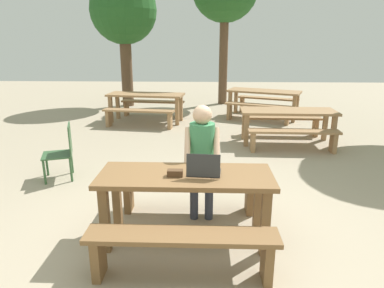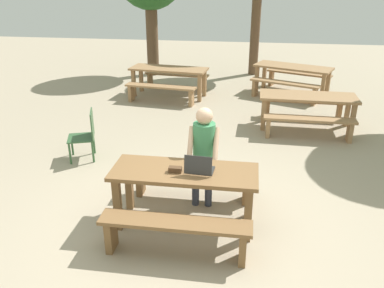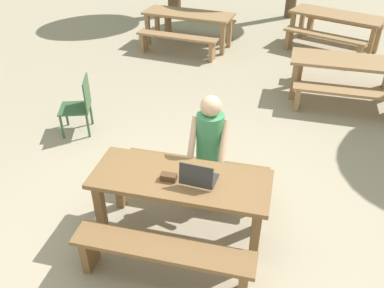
{
  "view_description": "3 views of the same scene",
  "coord_description": "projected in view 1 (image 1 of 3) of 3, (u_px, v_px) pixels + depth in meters",
  "views": [
    {
      "loc": [
        0.19,
        -3.34,
        2.1
      ],
      "look_at": [
        0.06,
        0.25,
        1.02
      ],
      "focal_mm": 32.34,
      "sensor_mm": 36.0,
      "label": 1
    },
    {
      "loc": [
        0.73,
        -4.31,
        3.01
      ],
      "look_at": [
        0.06,
        0.25,
        1.02
      ],
      "focal_mm": 37.19,
      "sensor_mm": 36.0,
      "label": 2
    },
    {
      "loc": [
        0.86,
        -3.06,
        3.3
      ],
      "look_at": [
        0.06,
        0.25,
        1.02
      ],
      "focal_mm": 37.8,
      "sensor_mm": 36.0,
      "label": 3
    }
  ],
  "objects": [
    {
      "name": "plastic_chair",
      "position": [
        63.0,
        151.0,
        5.37
      ],
      "size": [
        0.56,
        0.56,
        0.86
      ],
      "rotation": [
        0.0,
        0.0,
        5.04
      ],
      "color": "#335933",
      "rests_on": "ground"
    },
    {
      "name": "bench_rear_south",
      "position": [
        139.0,
        114.0,
        8.57
      ],
      "size": [
        1.81,
        0.51,
        0.45
      ],
      "rotation": [
        0.0,
        0.0,
        -0.12
      ],
      "color": "#9E754C",
      "rests_on": "ground"
    },
    {
      "name": "person_seated",
      "position": [
        202.0,
        152.0,
        4.16
      ],
      "size": [
        0.41,
        0.41,
        1.37
      ],
      "color": "#333847",
      "rests_on": "ground"
    },
    {
      "name": "bench_near",
      "position": [
        182.0,
        245.0,
        3.08
      ],
      "size": [
        1.73,
        0.3,
        0.46
      ],
      "color": "brown",
      "rests_on": "ground"
    },
    {
      "name": "picnic_table_distant",
      "position": [
        264.0,
        95.0,
        9.6
      ],
      "size": [
        2.1,
        1.44,
        0.77
      ],
      "rotation": [
        0.0,
        0.0,
        -0.39
      ],
      "color": "#9E754C",
      "rests_on": "ground"
    },
    {
      "name": "small_pouch",
      "position": [
        175.0,
        173.0,
        3.51
      ],
      "size": [
        0.16,
        0.08,
        0.07
      ],
      "color": "#4C331E",
      "rests_on": "picnic_table_front"
    },
    {
      "name": "bench_distant_south",
      "position": [
        258.0,
        109.0,
        9.15
      ],
      "size": [
        1.75,
        0.94,
        0.48
      ],
      "rotation": [
        0.0,
        0.0,
        -0.39
      ],
      "color": "#9E754C",
      "rests_on": "ground"
    },
    {
      "name": "bench_far",
      "position": [
        189.0,
        186.0,
        4.33
      ],
      "size": [
        1.73,
        0.3,
        0.46
      ],
      "color": "brown",
      "rests_on": "ground"
    },
    {
      "name": "bench_rear_north",
      "position": [
        153.0,
        105.0,
        9.83
      ],
      "size": [
        1.81,
        0.51,
        0.45
      ],
      "rotation": [
        0.0,
        0.0,
        -0.12
      ],
      "color": "#9E754C",
      "rests_on": "ground"
    },
    {
      "name": "bench_mid_south",
      "position": [
        293.0,
        136.0,
        6.69
      ],
      "size": [
        1.76,
        0.34,
        0.43
      ],
      "rotation": [
        0.0,
        0.0,
        -0.02
      ],
      "color": "#9E754C",
      "rests_on": "ground"
    },
    {
      "name": "laptop",
      "position": [
        204.0,
        170.0,
        3.53
      ],
      "size": [
        0.36,
        0.3,
        0.25
      ],
      "rotation": [
        0.0,
        0.0,
        3.06
      ],
      "color": "#2D2D2D",
      "rests_on": "picnic_table_front"
    },
    {
      "name": "picnic_table_rear",
      "position": [
        146.0,
        98.0,
        9.11
      ],
      "size": [
        2.05,
        0.95,
        0.75
      ],
      "rotation": [
        0.0,
        0.0,
        -0.12
      ],
      "color": "#9E754C",
      "rests_on": "ground"
    },
    {
      "name": "picnic_table_mid",
      "position": [
        288.0,
        115.0,
        7.2
      ],
      "size": [
        1.96,
        0.78,
        0.71
      ],
      "rotation": [
        0.0,
        0.0,
        -0.02
      ],
      "color": "#9E754C",
      "rests_on": "ground"
    },
    {
      "name": "picnic_table_front",
      "position": [
        186.0,
        185.0,
        3.62
      ],
      "size": [
        1.81,
        0.7,
        0.77
      ],
      "color": "brown",
      "rests_on": "ground"
    },
    {
      "name": "bench_mid_north",
      "position": [
        281.0,
        121.0,
        7.87
      ],
      "size": [
        1.76,
        0.34,
        0.43
      ],
      "rotation": [
        0.0,
        0.0,
        -0.02
      ],
      "color": "#9E754C",
      "rests_on": "ground"
    },
    {
      "name": "tree_left",
      "position": [
        124.0,
        12.0,
        10.75
      ],
      "size": [
        2.08,
        2.08,
        4.04
      ],
      "color": "brown",
      "rests_on": "ground"
    },
    {
      "name": "bench_distant_north",
      "position": [
        268.0,
        102.0,
        10.23
      ],
      "size": [
        1.75,
        0.94,
        0.48
      ],
      "rotation": [
        0.0,
        0.0,
        -0.39
      ],
      "color": "#9E754C",
      "rests_on": "ground"
    },
    {
      "name": "ground_plane",
      "position": [
        186.0,
        239.0,
        3.8
      ],
      "size": [
        30.0,
        30.0,
        0.0
      ],
      "primitive_type": "plane",
      "color": "tan"
    }
  ]
}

